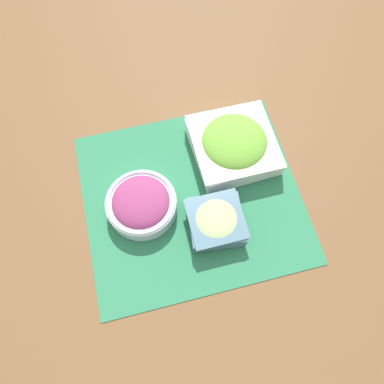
% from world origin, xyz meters
% --- Properties ---
extents(ground_plane, '(3.00, 3.00, 0.00)m').
position_xyz_m(ground_plane, '(0.00, 0.00, 0.00)').
color(ground_plane, brown).
extents(placemat, '(0.52, 0.48, 0.00)m').
position_xyz_m(placemat, '(0.00, 0.00, 0.00)').
color(placemat, '#2D7A51').
rests_on(placemat, ground_plane).
extents(onion_bowl, '(0.17, 0.17, 0.06)m').
position_xyz_m(onion_bowl, '(-0.12, -0.00, 0.04)').
color(onion_bowl, silver).
rests_on(onion_bowl, placemat).
extents(cucumber_bowl, '(0.14, 0.14, 0.05)m').
position_xyz_m(cucumber_bowl, '(0.04, -0.08, 0.03)').
color(cucumber_bowl, slate).
rests_on(cucumber_bowl, placemat).
extents(lettuce_bowl, '(0.21, 0.21, 0.08)m').
position_xyz_m(lettuce_bowl, '(0.13, 0.10, 0.04)').
color(lettuce_bowl, white).
rests_on(lettuce_bowl, placemat).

